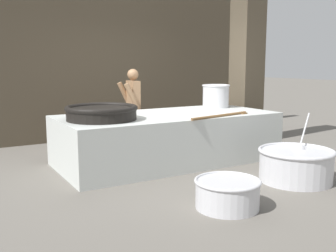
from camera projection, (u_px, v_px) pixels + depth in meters
name	position (u px, v px, depth m)	size (l,w,h in m)	color
ground_plane	(168.00, 161.00, 6.38)	(60.00, 60.00, 0.00)	#666059
back_wall	(106.00, 52.00, 8.30)	(6.46, 0.24, 3.61)	#4C4233
support_pillar	(247.00, 51.00, 7.70)	(0.50, 0.50, 3.61)	#4C4233
hearth_platform	(168.00, 138.00, 6.31)	(3.46, 1.59, 0.77)	silver
giant_wok_near	(102.00, 112.00, 5.60)	(1.03, 1.03, 0.21)	black
stock_pot	(216.00, 96.00, 7.17)	(0.51, 0.51, 0.42)	silver
stirring_paddle	(223.00, 115.00, 5.95)	(1.21, 0.32, 0.04)	brown
cook	(133.00, 106.00, 7.22)	(0.37, 0.56, 1.47)	#9E7551
prep_bowl_vegetables	(296.00, 163.00, 5.27)	(1.20, 1.00, 0.84)	silver
prep_bowl_meat	(227.00, 192.00, 4.29)	(0.73, 0.73, 0.32)	silver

